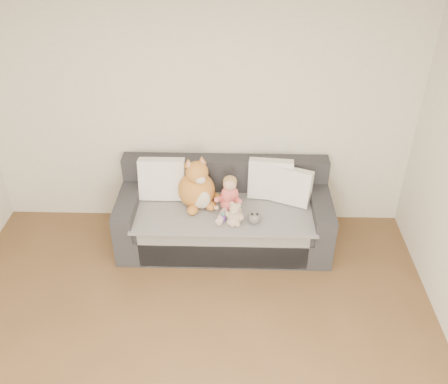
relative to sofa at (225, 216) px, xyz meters
name	(u,v)px	position (x,y,z in m)	size (l,w,h in m)	color
room_shell	(178,242)	(-0.27, -1.64, 0.99)	(5.00, 5.00, 5.00)	brown
sofa	(225,216)	(0.00, 0.00, 0.00)	(2.20, 0.94, 0.85)	#28282D
cushion_left	(162,179)	(-0.66, 0.12, 0.38)	(0.48, 0.22, 0.45)	white
cushion_right_back	(270,179)	(0.48, 0.17, 0.37)	(0.48, 0.25, 0.44)	white
cushion_right_front	(291,186)	(0.69, 0.07, 0.35)	(0.46, 0.33, 0.39)	white
toddler	(229,198)	(0.05, -0.13, 0.33)	(0.28, 0.41, 0.40)	#EA6C52
plush_cat	(197,188)	(-0.28, -0.02, 0.38)	(0.46, 0.47, 0.58)	gold
teddy_bear	(235,215)	(0.11, -0.33, 0.26)	(0.19, 0.16, 0.25)	tan
plush_cow	(254,217)	(0.30, -0.31, 0.23)	(0.12, 0.19, 0.15)	white
sippy_cup	(223,216)	(0.00, -0.29, 0.22)	(0.09, 0.07, 0.10)	#693796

